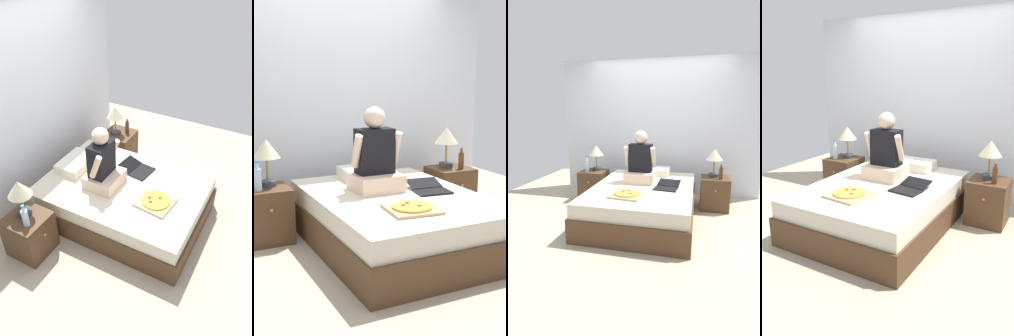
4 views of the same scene
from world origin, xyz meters
The scene contains 13 objects.
ground_plane centered at (0.00, 0.00, 0.00)m, with size 5.72×5.72×0.00m, color tan.
wall_back centered at (0.00, 1.37, 1.25)m, with size 3.72×0.12×2.50m, color silver.
bed centered at (0.00, 0.00, 0.24)m, with size 1.45×2.03×0.49m.
nightstand_left centered at (-1.04, 0.64, 0.26)m, with size 0.44×0.47×0.52m.
lamp_on_left_nightstand centered at (-1.00, 0.69, 0.85)m, with size 0.26×0.26×0.45m.
water_bottle centered at (-1.12, 0.55, 0.63)m, with size 0.07×0.07×0.28m.
nightstand_right centered at (1.04, 0.64, 0.26)m, with size 0.44×0.47×0.52m.
lamp_on_right_nightstand centered at (1.01, 0.69, 0.85)m, with size 0.26×0.26×0.45m.
beer_bottle centered at (1.11, 0.54, 0.62)m, with size 0.06×0.06×0.23m.
pillow centered at (0.03, 0.73, 0.55)m, with size 0.52×0.34×0.12m, color silver.
person_seated centered at (-0.10, 0.23, 0.77)m, with size 0.47×0.40×0.78m.
laptop centered at (0.34, -0.03, 0.51)m, with size 0.37×0.45×0.07m.
pizza_box centered at (-0.11, -0.49, 0.51)m, with size 0.44×0.44×0.04m.
Camera 3 is at (0.74, -3.59, 1.54)m, focal length 28.00 mm.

